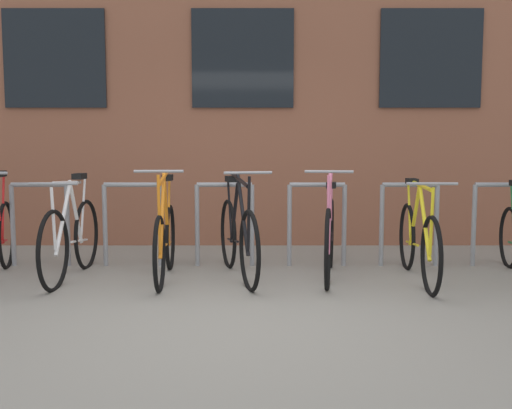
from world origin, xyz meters
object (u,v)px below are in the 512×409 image
object	(u,v)px
bicycle_black	(240,237)
bicycle_orange	(167,239)
bicycle_yellow	(420,240)
bicycle_pink	(331,236)
bicycle_white	(73,237)

from	to	relation	value
bicycle_black	bicycle_orange	bearing A→B (deg)	-175.41
bicycle_orange	bicycle_black	distance (m)	0.71
bicycle_yellow	bicycle_pink	xyz separation A→B (m)	(-0.83, 0.17, 0.01)
bicycle_white	bicycle_orange	bearing A→B (deg)	-1.88
bicycle_yellow	bicycle_black	bearing A→B (deg)	175.86
bicycle_yellow	bicycle_orange	distance (m)	2.46
bicycle_yellow	bicycle_pink	world-z (taller)	bicycle_pink
bicycle_orange	bicycle_white	size ratio (longest dim) A/B	0.96
bicycle_pink	bicycle_orange	size ratio (longest dim) A/B	1.05
bicycle_white	bicycle_black	bearing A→B (deg)	0.93
bicycle_pink	bicycle_white	world-z (taller)	bicycle_pink
bicycle_yellow	bicycle_orange	size ratio (longest dim) A/B	1.09
bicycle_yellow	bicycle_white	xyz separation A→B (m)	(-3.38, 0.10, 0.01)
bicycle_yellow	bicycle_black	distance (m)	1.75
bicycle_orange	bicycle_black	xyz separation A→B (m)	(0.71, 0.06, 0.02)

